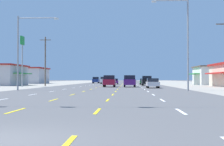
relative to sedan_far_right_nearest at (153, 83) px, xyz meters
The scene contains 17 objects.
ground_plane 23.05m from the sedan_far_right_nearest, 107.23° to the left, with size 572.00×572.00×0.00m, color #4C4C4F.
lot_apron_left 38.49m from the sedan_far_right_nearest, 145.13° to the left, with size 28.00×440.00×0.01m, color gray.
lane_markings 60.89m from the sedan_far_right_nearest, 96.44° to the left, with size 10.64×227.60×0.01m.
sedan_far_right_nearest is the anchor object (origin of this frame).
suv_inner_right_near 6.91m from the sedan_far_right_nearest, 119.76° to the left, with size 1.98×4.90×1.98m.
suv_center_turn_mid 9.37m from the sedan_far_right_nearest, 137.08° to the left, with size 1.98×4.90×1.98m.
suv_far_right_midfar 18.38m from the sedan_far_right_nearest, 89.57° to the left, with size 1.98×4.90×1.98m.
sedan_far_right_far 31.89m from the sedan_far_right_nearest, 89.76° to the left, with size 1.80×4.50×1.46m.
sedan_center_turn_farther 35.61m from the sedan_far_right_nearest, 101.37° to the left, with size 1.80×4.50×1.46m.
suv_inner_left_farthest 44.93m from the sedan_far_right_nearest, 103.27° to the left, with size 1.98×4.90×1.98m.
suv_far_left_distant_a 55.84m from the sedan_far_right_nearest, 104.08° to the left, with size 1.98×4.90×1.98m.
storefront_left_row_2 59.50m from the sedan_far_right_nearest, 125.33° to the left, with size 12.54×13.13×4.72m.
storefront_right_row_2 34.56m from the sedan_far_right_nearest, 57.85° to the left, with size 13.51×10.90×4.38m.
pole_sign_left_row_1 23.99m from the sedan_far_right_nearest, 162.11° to the left, with size 0.24×1.74×8.84m.
streetlight_left_row_0 20.31m from the sedan_far_right_nearest, 145.89° to the right, with size 5.00×0.26×8.96m.
streetlight_right_row_0 12.73m from the sedan_far_right_nearest, 75.27° to the right, with size 4.34×0.26×10.90m.
utility_pole_left_row_1 24.85m from the sedan_far_right_nearest, 144.17° to the left, with size 2.20×0.26×9.61m.
Camera 1 is at (3.01, -7.31, 1.37)m, focal length 54.44 mm.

